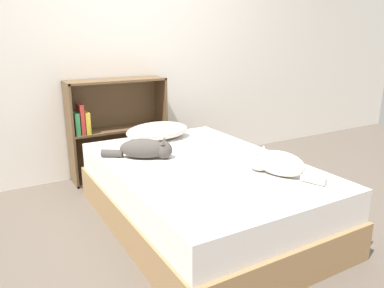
# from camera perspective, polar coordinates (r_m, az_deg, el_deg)

# --- Properties ---
(ground_plane) EXTENTS (8.00, 8.00, 0.00)m
(ground_plane) POSITION_cam_1_polar(r_m,az_deg,el_deg) (2.77, 1.46, -11.68)
(ground_plane) COLOR brown
(wall_back) EXTENTS (8.00, 0.06, 2.50)m
(wall_back) POSITION_cam_1_polar(r_m,az_deg,el_deg) (3.66, -9.93, 15.29)
(wall_back) COLOR white
(wall_back) RESTS_ON ground_plane
(bed) EXTENTS (1.23, 1.83, 0.45)m
(bed) POSITION_cam_1_polar(r_m,az_deg,el_deg) (2.67, 1.50, -7.49)
(bed) COLOR #99754C
(bed) RESTS_ON ground_plane
(pillow) EXTENTS (0.55, 0.34, 0.14)m
(pillow) POSITION_cam_1_polar(r_m,az_deg,el_deg) (3.17, -5.21, 2.01)
(pillow) COLOR beige
(pillow) RESTS_ON bed
(cat_light) EXTENTS (0.26, 0.48, 0.16)m
(cat_light) POSITION_cam_1_polar(r_m,az_deg,el_deg) (2.41, 12.61, -2.84)
(cat_light) COLOR beige
(cat_light) RESTS_ON bed
(cat_dark) EXTENTS (0.46, 0.36, 0.15)m
(cat_dark) POSITION_cam_1_polar(r_m,az_deg,el_deg) (2.68, -7.05, -0.77)
(cat_dark) COLOR #47423D
(cat_dark) RESTS_ON bed
(bookshelf) EXTENTS (0.90, 0.26, 0.92)m
(bookshelf) POSITION_cam_1_polar(r_m,az_deg,el_deg) (3.57, -11.81, 2.49)
(bookshelf) COLOR brown
(bookshelf) RESTS_ON ground_plane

